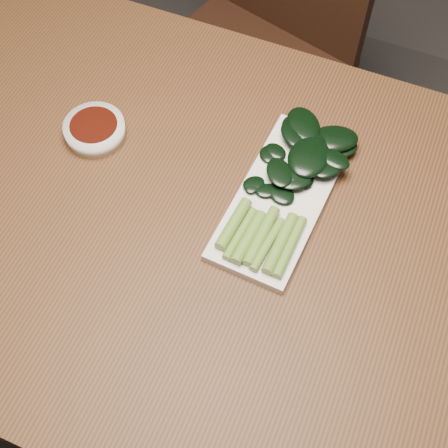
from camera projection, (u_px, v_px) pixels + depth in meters
The scene contains 6 objects.
ground at pixel (214, 370), 1.61m from camera, with size 6.00×6.00×0.00m, color #323030.
table at pixel (208, 242), 1.02m from camera, with size 1.40×0.80×0.75m.
chair_far at pixel (257, 41), 1.53m from camera, with size 0.53×0.53×0.89m.
sauce_bowl at pixel (95, 130), 1.03m from camera, with size 0.10×0.10×0.03m.
serving_plate at pixel (282, 197), 0.97m from camera, with size 0.15×0.31×0.01m.
gai_lan at pixel (296, 171), 0.98m from camera, with size 0.16×0.32×0.03m.
Camera 1 is at (0.22, -0.45, 1.57)m, focal length 50.00 mm.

